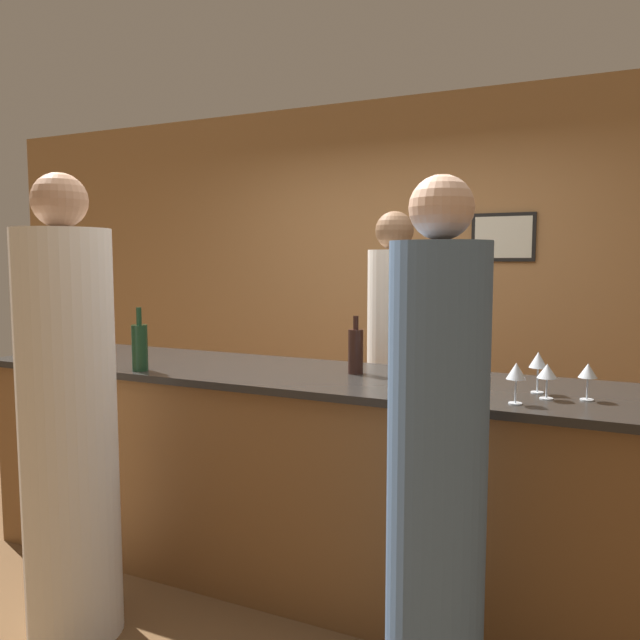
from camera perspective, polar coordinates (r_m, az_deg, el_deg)
The scene contains 15 objects.
ground_plane at distance 3.43m, azimuth -2.29°, elevation -22.18°, with size 14.00×14.00×0.00m, color brown.
back_wall at distance 4.80m, azimuth 8.15°, elevation 3.19°, with size 8.00×0.08×2.80m.
bar_counter at distance 3.22m, azimuth -2.32°, elevation -13.89°, with size 3.42×0.79×1.04m.
bartender at distance 3.78m, azimuth 6.67°, elevation -5.25°, with size 0.31×0.31×1.88m.
guest_0 at distance 2.83m, azimuth -22.00°, elevation -9.08°, with size 0.39×0.39×1.94m.
guest_1 at distance 2.12m, azimuth 10.59°, elevation -14.46°, with size 0.32×0.32×1.86m.
wine_bottle_0 at distance 3.21m, azimuth -16.15°, elevation -2.34°, with size 0.08×0.08×0.32m.
wine_bottle_1 at distance 3.01m, azimuth 3.28°, elevation -2.80°, with size 0.07×0.07×0.28m.
wine_glass_0 at distance 3.97m, azimuth -22.59°, elevation -1.28°, with size 0.08×0.08×0.14m.
wine_glass_1 at distance 2.77m, azimuth 10.25°, elevation -3.41°, with size 0.07×0.07×0.16m.
wine_glass_2 at distance 3.51m, azimuth -21.79°, elevation -1.76°, with size 0.07×0.07×0.16m.
wine_glass_3 at distance 2.65m, azimuth 23.30°, elevation -4.40°, with size 0.07×0.07×0.15m.
wine_glass_4 at distance 2.62m, azimuth 20.05°, elevation -4.50°, with size 0.08×0.08×0.14m.
wine_glass_5 at distance 2.72m, azimuth 19.32°, elevation -3.58°, with size 0.07×0.07×0.17m.
wine_glass_6 at distance 2.49m, azimuth 17.50°, elevation -4.59°, with size 0.07×0.07×0.16m.
Camera 1 is at (1.40, -2.69, 1.59)m, focal length 35.00 mm.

